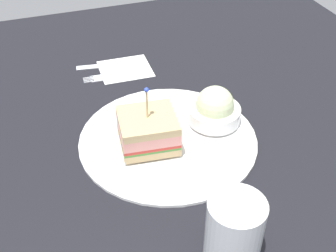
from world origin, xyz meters
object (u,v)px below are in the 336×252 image
(coleslaw_bowl, at_px, (215,109))
(fork, at_px, (107,76))
(napkin, at_px, (125,69))
(knife, at_px, (106,65))
(plate, at_px, (168,138))
(sandwich_half_center, at_px, (148,130))
(drink_glass, at_px, (232,235))

(coleslaw_bowl, height_order, fork, coleslaw_bowl)
(napkin, bearing_deg, knife, 142.78)
(fork, bearing_deg, plate, -77.25)
(plate, bearing_deg, knife, 99.09)
(plate, bearing_deg, napkin, 92.04)
(napkin, relative_size, knife, 0.73)
(plate, distance_m, knife, 0.26)
(plate, height_order, knife, plate)
(napkin, bearing_deg, sandwich_half_center, -96.21)
(fork, relative_size, knife, 0.89)
(sandwich_half_center, distance_m, knife, 0.27)
(fork, bearing_deg, napkin, 24.03)
(sandwich_half_center, xyz_separation_m, knife, (-0.01, 0.27, -0.03))
(sandwich_half_center, relative_size, drink_glass, 1.11)
(fork, bearing_deg, drink_glass, -83.92)
(plate, xyz_separation_m, drink_glass, (-0.00, -0.23, 0.04))
(fork, height_order, knife, same)
(coleslaw_bowl, height_order, napkin, coleslaw_bowl)
(sandwich_half_center, xyz_separation_m, drink_glass, (0.03, -0.22, 0.01))
(knife, bearing_deg, drink_glass, -85.31)
(coleslaw_bowl, bearing_deg, sandwich_half_center, -170.15)
(sandwich_half_center, relative_size, fork, 0.85)
(fork, xyz_separation_m, knife, (0.01, 0.04, 0.00))
(coleslaw_bowl, distance_m, fork, 0.25)
(plate, relative_size, sandwich_half_center, 2.75)
(plate, bearing_deg, coleslaw_bowl, 9.54)
(drink_glass, height_order, knife, drink_glass)
(plate, distance_m, fork, 0.22)
(drink_glass, xyz_separation_m, napkin, (-0.01, 0.46, -0.04))
(drink_glass, distance_m, napkin, 0.47)
(sandwich_half_center, bearing_deg, knife, 91.50)
(drink_glass, relative_size, knife, 0.68)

